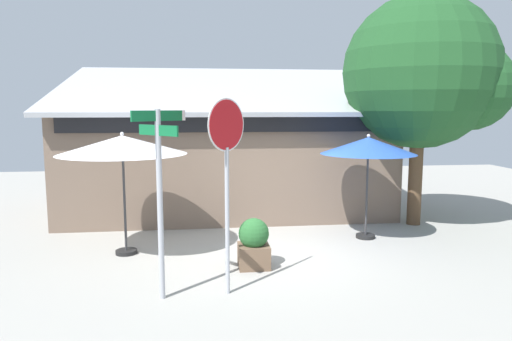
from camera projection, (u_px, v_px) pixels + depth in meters
ground_plane at (273, 257)px, 9.65m from camera, size 28.00×28.00×0.10m
cafe_building at (226, 155)px, 14.11m from camera, size 9.38×5.70×4.38m
street_sign_post at (160, 183)px, 7.20m from camera, size 0.76×0.72×2.99m
stop_sign at (227, 158)px, 7.35m from camera, size 0.60×0.60×3.16m
patio_umbrella_ivory_left at (122, 146)px, 9.42m from camera, size 2.60×2.60×2.53m
patio_umbrella_royal_blue_center at (368, 147)px, 10.61m from camera, size 2.17×2.17×2.42m
shade_tree at (427, 75)px, 11.65m from camera, size 4.03×3.83×5.81m
sidewalk_planter at (254, 243)px, 8.84m from camera, size 0.58×0.58×0.94m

